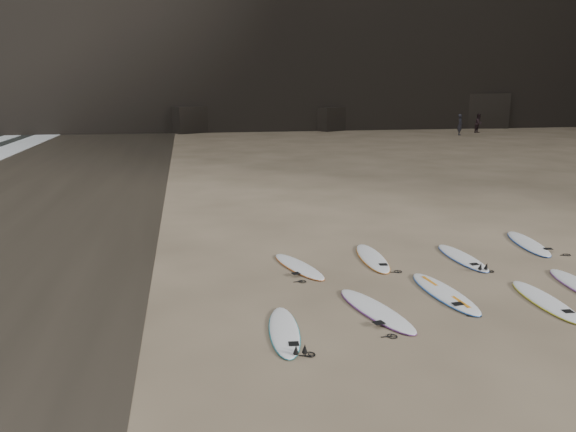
# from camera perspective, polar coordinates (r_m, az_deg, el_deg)

# --- Properties ---
(ground) EXTENTS (240.00, 240.00, 0.00)m
(ground) POSITION_cam_1_polar(r_m,az_deg,el_deg) (13.28, 17.70, -7.91)
(ground) COLOR #897559
(ground) RESTS_ON ground
(surfboard_0) EXTENTS (0.78, 2.36, 0.08)m
(surfboard_0) POSITION_cam_1_polar(r_m,az_deg,el_deg) (10.99, -0.39, -11.56)
(surfboard_0) COLOR white
(surfboard_0) RESTS_ON ground
(surfboard_1) EXTENTS (1.28, 2.72, 0.10)m
(surfboard_1) POSITION_cam_1_polar(r_m,az_deg,el_deg) (12.05, 8.91, -9.39)
(surfboard_1) COLOR white
(surfboard_1) RESTS_ON ground
(surfboard_2) EXTENTS (0.88, 2.78, 0.10)m
(surfboard_2) POSITION_cam_1_polar(r_m,az_deg,el_deg) (13.31, 15.60, -7.49)
(surfboard_2) COLOR white
(surfboard_2) RESTS_ON ground
(surfboard_3) EXTENTS (0.73, 2.54, 0.09)m
(surfboard_3) POSITION_cam_1_polar(r_m,az_deg,el_deg) (13.61, 24.66, -7.79)
(surfboard_3) COLOR white
(surfboard_3) RESTS_ON ground
(surfboard_5) EXTENTS (1.27, 2.46, 0.09)m
(surfboard_5) POSITION_cam_1_polar(r_m,az_deg,el_deg) (14.61, 1.10, -5.12)
(surfboard_5) COLOR white
(surfboard_5) RESTS_ON ground
(surfboard_6) EXTENTS (0.81, 2.65, 0.09)m
(surfboard_6) POSITION_cam_1_polar(r_m,az_deg,el_deg) (15.47, 8.56, -4.20)
(surfboard_6) COLOR white
(surfboard_6) RESTS_ON ground
(surfboard_7) EXTENTS (0.67, 2.54, 0.09)m
(surfboard_7) POSITION_cam_1_polar(r_m,az_deg,el_deg) (16.04, 17.27, -4.03)
(surfboard_7) COLOR white
(surfboard_7) RESTS_ON ground
(surfboard_8) EXTENTS (1.15, 2.79, 0.10)m
(surfboard_8) POSITION_cam_1_polar(r_m,az_deg,el_deg) (18.10, 23.20, -2.55)
(surfboard_8) COLOR white
(surfboard_8) RESTS_ON ground
(person_a) EXTENTS (0.64, 0.80, 1.91)m
(person_a) POSITION_cam_1_polar(r_m,az_deg,el_deg) (54.28, 17.08, 8.86)
(person_a) COLOR black
(person_a) RESTS_ON ground
(person_b) EXTENTS (1.10, 1.04, 1.80)m
(person_b) POSITION_cam_1_polar(r_m,az_deg,el_deg) (57.44, 18.81, 8.90)
(person_b) COLOR black
(person_b) RESTS_ON ground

